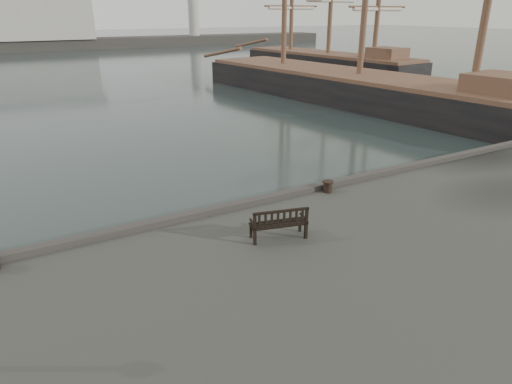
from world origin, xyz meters
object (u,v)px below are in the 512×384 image
Objects in this scene: tall_ship_main at (358,94)px; tall_ship_far at (327,67)px; bench at (279,229)px; bollard_right at (328,187)px.

tall_ship_far is (9.83, 16.57, 0.05)m from tall_ship_main.
bench reaches higher than bollard_right.
tall_ship_far is at bearing 52.80° from tall_ship_main.
bollard_right is at bearing -133.91° from tall_ship_far.
bollard_right is 44.14m from tall_ship_far.
bollard_right is 0.01× the size of tall_ship_far.
tall_ship_main is at bearing -126.31° from tall_ship_far.
tall_ship_main reaches higher than bollard_right.
bench is 28.84m from tall_ship_main.
tall_ship_main is (17.51, 18.07, -1.07)m from bollard_right.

